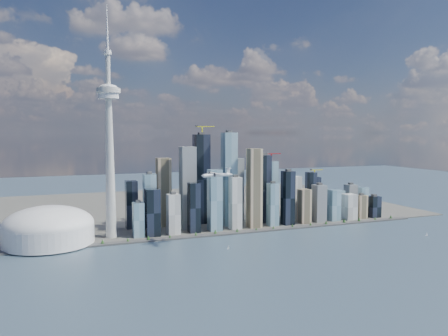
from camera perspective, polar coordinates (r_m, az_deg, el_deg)
name	(u,v)px	position (r m, az deg, el deg)	size (l,w,h in m)	color
ground	(283,260)	(902.11, 7.68, -11.87)	(4000.00, 4000.00, 0.00)	#314157
seawall	(235,233)	(1120.08, 1.48, -8.46)	(1100.00, 22.00, 4.00)	#383838
land	(186,206)	(1537.88, -4.95, -4.91)	(1400.00, 900.00, 3.00)	#4C4C47
shoreline_trees	(235,230)	(1118.57, 1.48, -8.12)	(960.53, 7.20, 8.80)	#3F2D1E
skyscraper_cluster	(243,195)	(1206.32, 2.54, -3.50)	(736.00, 142.00, 273.98)	black
needle_tower	(109,141)	(1075.08, -14.74, 3.42)	(56.00, 56.00, 550.50)	#ACACA7
dome_stadium	(49,228)	(1080.58, -21.92, -7.25)	(200.00, 200.00, 86.00)	silver
airplane	(217,175)	(966.46, -0.94, -0.88)	(77.77, 68.87, 18.95)	silver
sailboat_west	(228,248)	(976.36, 0.56, -10.37)	(6.36, 1.69, 8.88)	silver
sailboat_east	(427,234)	(1207.61, 24.96, -7.88)	(7.07, 1.90, 9.88)	silver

